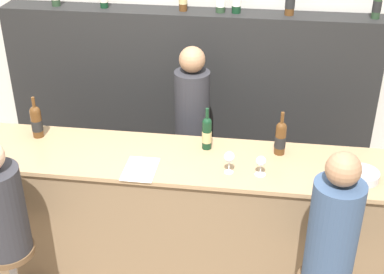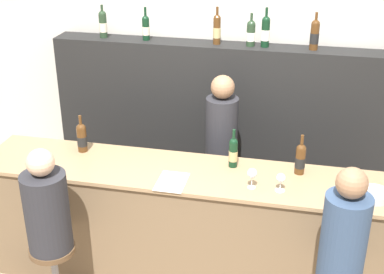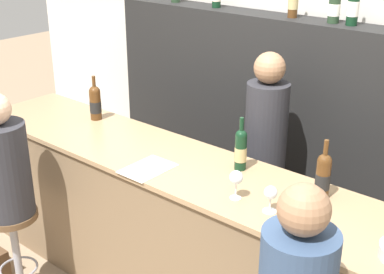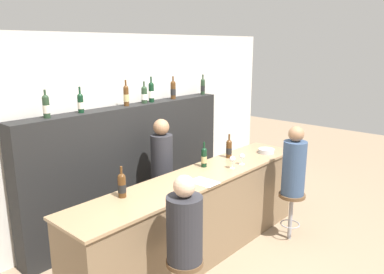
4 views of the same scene
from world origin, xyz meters
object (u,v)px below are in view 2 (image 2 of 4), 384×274
object	(u,v)px
wine_bottle_counter_2	(300,159)
wine_bottle_backbar_5	(315,34)
wine_bottle_backbar_2	(217,29)
wine_glass_0	(252,174)
guest_seated_right	(344,238)
bartender	(221,163)
wine_bottle_backbar_1	(146,27)
wine_bottle_backbar_4	(266,31)
guest_seated_left	(46,207)
wine_glass_1	(281,179)
metal_bowl	(374,195)
wine_bottle_counter_0	(82,137)
wine_bottle_backbar_0	(103,24)
wine_bottle_counter_1	(233,152)
bar_stool_left	(54,263)
wine_bottle_backbar_3	(251,33)

from	to	relation	value
wine_bottle_counter_2	wine_bottle_backbar_5	xyz separation A→B (m)	(0.03, 1.04, 0.69)
wine_bottle_backbar_2	wine_glass_0	xyz separation A→B (m)	(0.50, -1.33, -0.70)
guest_seated_right	bartender	size ratio (longest dim) A/B	0.56
wine_bottle_backbar_1	wine_bottle_backbar_4	bearing A→B (deg)	-0.00
wine_glass_0	guest_seated_left	bearing A→B (deg)	-160.36
wine_glass_1	wine_bottle_backbar_2	bearing A→B (deg)	118.01
guest_seated_right	guest_seated_left	bearing A→B (deg)	180.00
wine_bottle_backbar_5	guest_seated_right	distance (m)	2.01
wine_bottle_counter_2	guest_seated_left	size ratio (longest dim) A/B	0.40
wine_glass_1	metal_bowl	distance (m)	0.65
wine_bottle_counter_0	guest_seated_right	world-z (taller)	guest_seated_right
wine_glass_0	guest_seated_left	distance (m)	1.46
wine_bottle_counter_0	metal_bowl	size ratio (longest dim) A/B	1.45
wine_bottle_backbar_0	guest_seated_right	distance (m)	2.98
wine_bottle_counter_1	wine_bottle_counter_2	size ratio (longest dim) A/B	0.98
wine_bottle_counter_1	bartender	bearing A→B (deg)	108.19
guest_seated_right	bartender	bearing A→B (deg)	126.65
wine_bottle_counter_1	wine_glass_1	bearing A→B (deg)	-37.25
wine_bottle_backbar_1	bar_stool_left	size ratio (longest dim) A/B	0.49
wine_glass_1	guest_seated_left	distance (m)	1.65
wine_glass_0	bar_stool_left	size ratio (longest dim) A/B	0.25
wine_bottle_backbar_3	metal_bowl	size ratio (longest dim) A/B	1.35
wine_bottle_counter_0	guest_seated_left	distance (m)	0.80
wine_bottle_backbar_3	wine_glass_1	xyz separation A→B (m)	(0.40, -1.33, -0.70)
wine_bottle_counter_1	wine_bottle_backbar_4	xyz separation A→B (m)	(0.11, 1.04, 0.69)
guest_seated_left	bartender	world-z (taller)	bartender
bar_stool_left	guest_seated_left	world-z (taller)	guest_seated_left
wine_bottle_backbar_0	bartender	world-z (taller)	wine_bottle_backbar_0
wine_bottle_backbar_5	wine_bottle_backbar_0	bearing A→B (deg)	-180.00
wine_bottle_backbar_0	bartender	bearing A→B (deg)	-21.72
wine_bottle_counter_0	wine_bottle_backbar_4	world-z (taller)	wine_bottle_backbar_4
wine_bottle_backbar_0	bar_stool_left	size ratio (longest dim) A/B	0.49
guest_seated_right	wine_bottle_backbar_2	bearing A→B (deg)	121.92
guest_seated_left	wine_bottle_counter_2	bearing A→B (deg)	24.70
wine_bottle_backbar_1	wine_bottle_backbar_0	bearing A→B (deg)	-180.00
wine_bottle_backbar_4	wine_glass_1	distance (m)	1.54
wine_bottle_backbar_4	wine_glass_1	world-z (taller)	wine_bottle_backbar_4
wine_bottle_backbar_4	wine_bottle_backbar_0	bearing A→B (deg)	-180.00
wine_bottle_backbar_0	wine_bottle_backbar_4	distance (m)	1.52
wine_bottle_backbar_2	wine_glass_0	bearing A→B (deg)	-69.28
wine_bottle_backbar_5	wine_glass_1	bearing A→B (deg)	-96.45
wine_bottle_counter_1	bartender	distance (m)	0.71
wine_bottle_counter_1	wine_bottle_backbar_5	distance (m)	1.36
metal_bowl	guest_seated_right	xyz separation A→B (m)	(-0.22, -0.53, -0.03)
bar_stool_left	wine_bottle_counter_0	bearing A→B (deg)	93.82
wine_bottle_counter_0	wine_bottle_backbar_3	size ratio (longest dim) A/B	1.07
bartender	wine_bottle_backbar_0	bearing A→B (deg)	158.28
wine_bottle_backbar_0	wine_bottle_backbar_2	world-z (taller)	wine_bottle_backbar_2
wine_bottle_backbar_2	wine_glass_0	world-z (taller)	wine_bottle_backbar_2
wine_bottle_backbar_0	guest_seated_left	xyz separation A→B (m)	(0.22, -1.82, -0.86)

